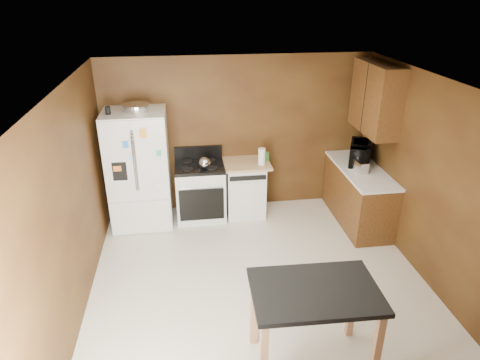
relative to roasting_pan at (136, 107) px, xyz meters
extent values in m
plane|color=silver|center=(1.50, -1.91, -1.85)|extent=(4.50, 4.50, 0.00)
plane|color=white|center=(1.50, -1.91, 0.65)|extent=(4.50, 4.50, 0.00)
plane|color=#563A16|center=(1.50, 0.34, -0.60)|extent=(4.20, 0.00, 4.20)
plane|color=#563A16|center=(1.50, -4.16, -0.60)|extent=(4.20, 0.00, 4.20)
plane|color=#563A16|center=(-0.60, -1.91, -0.60)|extent=(0.00, 4.50, 4.50)
plane|color=#563A16|center=(3.60, -1.91, -0.60)|extent=(0.00, 4.50, 4.50)
cylinder|color=silver|center=(0.00, 0.00, 0.00)|extent=(0.38, 0.38, 0.10)
cylinder|color=black|center=(-0.37, -0.14, 0.01)|extent=(0.07, 0.07, 0.11)
sphere|color=silver|center=(0.94, -0.14, -0.86)|extent=(0.18, 0.18, 0.18)
cylinder|color=white|center=(1.83, -0.07, -0.83)|extent=(0.14, 0.14, 0.26)
cylinder|color=green|center=(1.93, 0.11, -0.90)|extent=(0.14, 0.14, 0.12)
cube|color=silver|center=(3.23, -0.57, -0.86)|extent=(0.17, 0.24, 0.17)
imported|color=black|center=(3.34, -0.24, -0.79)|extent=(0.57, 0.66, 0.31)
cube|color=white|center=(-0.05, -0.03, -0.95)|extent=(0.90, 0.75, 1.80)
cube|color=white|center=(-0.27, -0.42, -0.67)|extent=(0.43, 0.02, 1.20)
cube|color=white|center=(0.18, -0.42, -0.67)|extent=(0.43, 0.02, 1.20)
cube|color=white|center=(-0.05, -0.42, -1.57)|extent=(0.88, 0.02, 0.54)
cube|color=black|center=(-0.27, -0.42, -0.80)|extent=(0.20, 0.01, 0.28)
cylinder|color=silver|center=(-0.06, -0.44, -0.65)|extent=(0.02, 0.02, 0.90)
cylinder|color=silver|center=(-0.03, -0.44, -0.65)|extent=(0.02, 0.02, 0.90)
cube|color=#3685E8|center=(-0.15, -0.44, -0.40)|extent=(0.08, 0.00, 0.10)
cube|color=#FFB135|center=(0.10, -0.44, -0.25)|extent=(0.10, 0.00, 0.13)
cube|color=#40B582|center=(0.29, -0.44, -0.55)|extent=(0.07, 0.00, 0.09)
cube|color=orange|center=(-0.30, -0.44, -0.75)|extent=(0.11, 0.00, 0.08)
cube|color=white|center=(0.25, -0.44, -1.05)|extent=(0.09, 0.00, 0.10)
cube|color=#A8D9FC|center=(-0.10, -0.44, -0.60)|extent=(0.07, 0.00, 0.07)
cube|color=white|center=(0.86, 0.02, -1.42)|extent=(0.76, 0.65, 0.85)
cube|color=black|center=(0.86, 0.02, -0.97)|extent=(0.76, 0.65, 0.05)
cube|color=black|center=(0.86, 0.31, -0.85)|extent=(0.76, 0.06, 0.20)
cube|color=black|center=(0.86, -0.32, -1.47)|extent=(0.68, 0.02, 0.52)
cylinder|color=silver|center=(0.86, -0.33, -1.18)|extent=(0.62, 0.02, 0.02)
cylinder|color=black|center=(0.68, 0.18, -0.94)|extent=(0.17, 0.17, 0.02)
cylinder|color=black|center=(1.04, 0.18, -0.94)|extent=(0.17, 0.17, 0.02)
cylinder|color=black|center=(0.68, -0.14, -0.94)|extent=(0.17, 0.17, 0.02)
cylinder|color=black|center=(1.04, -0.14, -0.94)|extent=(0.17, 0.17, 0.02)
cube|color=white|center=(1.58, 0.04, -1.42)|extent=(0.60, 0.60, 0.85)
cube|color=black|center=(1.58, -0.27, -1.09)|extent=(0.56, 0.02, 0.07)
cube|color=tan|center=(1.58, 0.04, -0.98)|extent=(0.78, 0.62, 0.04)
cube|color=brown|center=(3.30, -0.46, -1.42)|extent=(0.60, 1.55, 0.86)
cube|color=white|center=(3.30, -0.46, -0.97)|extent=(0.63, 1.58, 0.04)
cube|color=brown|center=(3.43, -0.36, 0.10)|extent=(0.35, 1.05, 1.00)
cube|color=black|center=(3.25, -0.36, 0.10)|extent=(0.01, 0.01, 1.00)
cube|color=black|center=(1.77, -3.10, -0.96)|extent=(1.20, 0.82, 0.05)
cube|color=#A2734F|center=(1.26, -2.76, -1.42)|extent=(0.07, 0.07, 0.85)
cube|color=#A2734F|center=(2.30, -2.79, -1.42)|extent=(0.07, 0.07, 0.85)
cube|color=#A2734F|center=(1.25, -3.40, -1.42)|extent=(0.07, 0.07, 0.85)
cube|color=#A2734F|center=(2.29, -3.43, -1.42)|extent=(0.07, 0.07, 0.85)
camera|label=1|loc=(0.66, -6.11, 1.62)|focal=32.00mm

